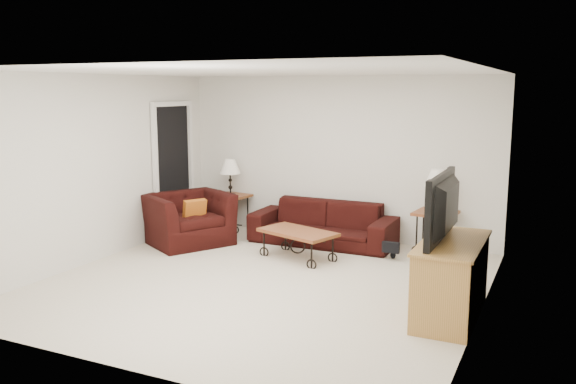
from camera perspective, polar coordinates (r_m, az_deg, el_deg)
The scene contains 20 objects.
ground at distance 7.31m, azimuth -2.35°, elevation -8.60°, with size 5.00×5.00×0.00m, color beige.
wall_back at distance 9.29m, azimuth 4.72°, elevation 3.23°, with size 5.00×0.02×2.50m, color silver.
wall_front at distance 4.97m, azimuth -15.86°, elevation -2.85°, with size 5.00×0.02×2.50m, color silver.
wall_left at distance 8.46m, azimuth -17.64°, elevation 2.16°, with size 0.02×5.00×2.50m, color silver.
wall_right at distance 6.28m, azimuth 18.26°, elevation -0.38°, with size 0.02×5.00×2.50m, color silver.
ceiling at distance 6.94m, azimuth -2.50°, elevation 11.39°, with size 5.00×5.00×0.00m, color white.
doorway at distance 9.73m, azimuth -10.87°, elevation 2.03°, with size 0.08×0.94×2.04m, color black.
sofa at distance 9.02m, azimuth 3.32°, elevation -2.98°, with size 2.15×0.84×0.63m, color black.
side_table_left at distance 9.91m, azimuth -5.46°, elevation -1.95°, with size 0.54×0.54×0.59m, color brown.
side_table_right at distance 8.74m, azimuth 13.77°, elevation -3.76°, with size 0.55×0.55×0.60m, color brown.
lamp_left at distance 9.81m, azimuth -5.51°, elevation 1.42°, with size 0.33×0.33×0.59m, color black, non-canonical shape.
lamp_right at distance 8.62m, azimuth 13.93°, elevation 0.13°, with size 0.34×0.34×0.60m, color black, non-canonical shape.
photo_frame_left at distance 9.80m, azimuth -6.69°, elevation -0.07°, with size 0.12×0.02×0.10m, color black.
photo_frame_right at distance 8.49m, azimuth 14.66°, elevation -1.76°, with size 0.12×0.02×0.10m, color black.
coffee_table at distance 8.25m, azimuth 0.93°, elevation -5.03°, with size 1.05×0.57×0.39m, color brown.
armchair at distance 9.12m, azimuth -9.45°, elevation -2.53°, with size 1.17×1.02×0.76m, color black.
throw_pillow at distance 8.97m, azimuth -8.86°, elevation -1.81°, with size 0.34×0.09×0.34m, color #C05918.
tv_stand at distance 6.37m, azimuth 15.25°, elevation -7.99°, with size 0.55×1.32×0.79m, color #B17E41.
television at distance 6.19m, azimuth 15.37°, elevation -1.45°, with size 1.19×0.16×0.68m, color black.
backpack at distance 8.36m, azimuth 9.98°, elevation -4.72°, with size 0.36×0.27×0.47m, color black.
Camera 1 is at (3.21, -6.15, 2.31)m, focal length 37.42 mm.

